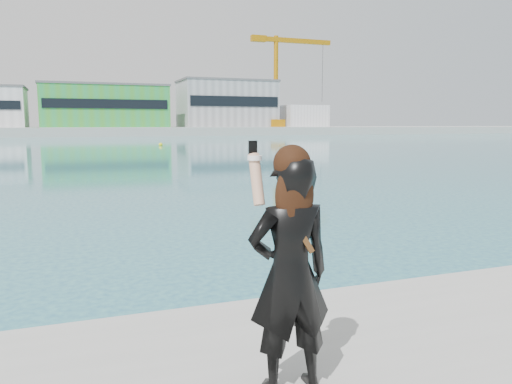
# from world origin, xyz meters

# --- Properties ---
(far_quay) EXTENTS (320.00, 40.00, 2.00)m
(far_quay) POSITION_xyz_m (0.00, 130.00, 1.00)
(far_quay) COLOR #9E9E99
(far_quay) RESTS_ON ground
(warehouse_green) EXTENTS (30.60, 16.36, 10.50)m
(warehouse_green) POSITION_xyz_m (8.00, 127.98, 7.26)
(warehouse_green) COLOR green
(warehouse_green) RESTS_ON far_quay
(warehouse_grey_right) EXTENTS (25.50, 15.35, 12.50)m
(warehouse_grey_right) POSITION_xyz_m (40.00, 127.98, 8.26)
(warehouse_grey_right) COLOR gray
(warehouse_grey_right) RESTS_ON far_quay
(ancillary_shed) EXTENTS (12.00, 10.00, 6.00)m
(ancillary_shed) POSITION_xyz_m (62.00, 126.00, 5.00)
(ancillary_shed) COLOR silver
(ancillary_shed) RESTS_ON far_quay
(dock_crane) EXTENTS (23.00, 4.00, 24.00)m
(dock_crane) POSITION_xyz_m (53.20, 122.00, 15.07)
(dock_crane) COLOR orange
(dock_crane) RESTS_ON far_quay
(flagpole_right) EXTENTS (1.28, 0.16, 8.00)m
(flagpole_right) POSITION_xyz_m (22.09, 121.00, 6.54)
(flagpole_right) COLOR silver
(flagpole_right) RESTS_ON far_quay
(buoy_near) EXTENTS (0.50, 0.50, 0.50)m
(buoy_near) POSITION_xyz_m (10.21, 60.15, 0.00)
(buoy_near) COLOR yellow
(buoy_near) RESTS_ON ground
(woman) EXTENTS (0.64, 0.43, 1.83)m
(woman) POSITION_xyz_m (0.77, -0.88, 1.72)
(woman) COLOR black
(woman) RESTS_ON near_quay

